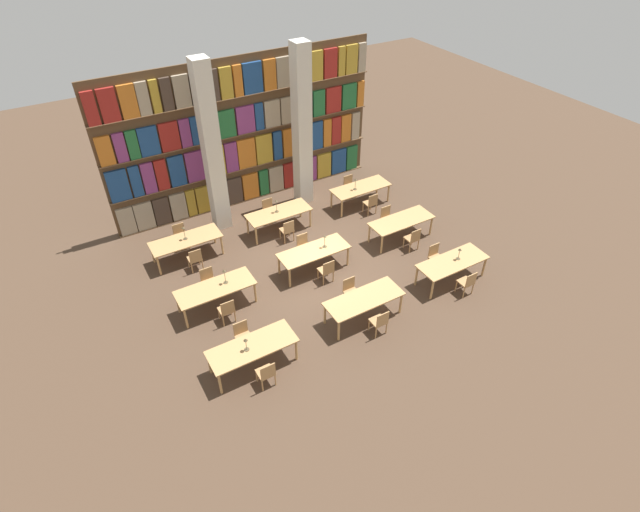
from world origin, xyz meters
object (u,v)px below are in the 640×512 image
object	(u,v)px
desk_lamp_4	(184,231)
desk_lamp_6	(355,182)
chair_4	(467,282)
reading_table_3	(215,289)
chair_6	(227,310)
chair_7	(209,281)
reading_table_7	(279,214)
chair_5	(435,256)
pillar_left	(212,150)
chair_16	(371,203)
chair_0	(266,373)
chair_1	(243,335)
chair_15	(269,210)
reading_table_1	(364,300)
pillar_center	(302,128)
chair_10	(413,238)
chair_13	(181,235)
reading_table_0	(252,348)
reading_table_5	(401,222)
reading_table_8	(361,189)
chair_9	(304,246)
desk_lamp_3	(325,239)
chair_14	(287,230)
desk_lamp_2	(225,274)
desk_lamp_1	(460,252)
reading_table_2	(452,263)
chair_2	(380,321)
chair_11	(387,217)
chair_17	(349,186)
reading_table_6	(186,241)
desk_lamp_5	(276,204)
reading_table_4	(314,252)
chair_8	(327,270)
chair_3	(351,291)

from	to	relation	value
desk_lamp_4	desk_lamp_6	size ratio (longest dim) A/B	1.07
chair_4	reading_table_3	world-z (taller)	chair_4
chair_6	chair_7	size ratio (longest dim) A/B	1.00
reading_table_7	chair_5	bearing A→B (deg)	-52.73
pillar_left	chair_16	xyz separation A→B (m)	(5.13, -2.15, -2.53)
chair_0	chair_1	distance (m)	1.47
chair_6	chair_15	size ratio (longest dim) A/B	1.00
chair_16	reading_table_1	bearing A→B (deg)	-127.23
pillar_center	chair_10	distance (m)	5.59
pillar_center	chair_13	world-z (taller)	pillar_center
pillar_left	reading_table_0	distance (m)	7.19
chair_4	reading_table_5	size ratio (longest dim) A/B	0.38
pillar_center	reading_table_3	size ratio (longest dim) A/B	2.60
chair_5	reading_table_8	world-z (taller)	chair_5
reading_table_3	chair_9	distance (m)	3.50
desk_lamp_3	chair_14	bearing A→B (deg)	102.60
chair_7	desk_lamp_2	bearing A→B (deg)	114.60
pillar_left	desk_lamp_4	size ratio (longest dim) A/B	12.02
pillar_center	desk_lamp_1	size ratio (longest dim) A/B	14.46
desk_lamp_3	chair_15	world-z (taller)	desk_lamp_3
reading_table_1	reading_table_7	xyz separation A→B (m)	(-0.10, 5.21, 0.00)
reading_table_2	chair_16	size ratio (longest dim) A/B	2.66
chair_2	desk_lamp_2	bearing A→B (deg)	133.46
chair_11	chair_16	bearing A→B (deg)	-92.97
desk_lamp_1	desk_lamp_4	size ratio (longest dim) A/B	0.83
chair_14	chair_10	bearing A→B (deg)	-37.08
chair_15	chair_11	bearing A→B (deg)	142.92
desk_lamp_1	chair_17	xyz separation A→B (m)	(-0.18, 5.91, -0.59)
pillar_left	chair_9	world-z (taller)	pillar_left
chair_0	desk_lamp_2	world-z (taller)	desk_lamp_2
chair_11	reading_table_6	size ratio (longest dim) A/B	0.38
desk_lamp_2	desk_lamp_5	bearing A→B (deg)	41.36
chair_1	chair_11	xyz separation A→B (m)	(6.76, 2.62, 0.00)
reading_table_4	reading_table_6	bearing A→B (deg)	141.56
chair_6	chair_10	world-z (taller)	same
reading_table_2	chair_9	xyz separation A→B (m)	(-3.41, 3.40, -0.23)
reading_table_4	chair_15	distance (m)	3.30
reading_table_0	chair_10	bearing A→B (deg)	15.47
reading_table_1	chair_16	world-z (taller)	chair_16
pillar_center	reading_table_4	distance (m)	4.88
chair_8	reading_table_7	bearing A→B (deg)	90.15
chair_6	desk_lamp_2	bearing A→B (deg)	67.47
desk_lamp_1	chair_3	bearing A→B (deg)	167.99
chair_1	chair_6	xyz separation A→B (m)	(-0.00, 1.13, 0.00)
chair_3	chair_16	size ratio (longest dim) A/B	1.00
chair_3	reading_table_4	xyz separation A→B (m)	(-0.18, 1.91, 0.23)
reading_table_6	chair_15	world-z (taller)	chair_15
chair_10	reading_table_0	bearing A→B (deg)	-164.53
reading_table_6	reading_table_7	bearing A→B (deg)	-1.60
chair_0	reading_table_6	bearing A→B (deg)	90.15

